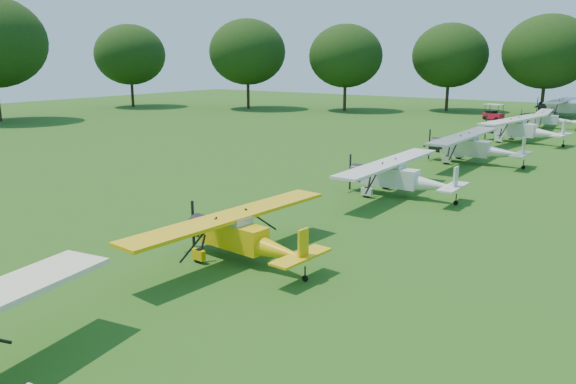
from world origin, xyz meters
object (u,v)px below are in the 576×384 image
at_px(aircraft_4, 473,146).
at_px(aircraft_7, 566,106).
at_px(aircraft_3, 399,175).
at_px(aircraft_5, 522,128).
at_px(golf_cart, 493,115).
at_px(aircraft_6, 548,118).
at_px(aircraft_2, 242,233).

height_order(aircraft_4, aircraft_7, aircraft_7).
bearing_deg(aircraft_3, aircraft_5, 88.21).
height_order(aircraft_3, golf_cart, aircraft_3).
bearing_deg(aircraft_5, aircraft_7, 100.48).
distance_m(aircraft_5, aircraft_6, 12.76).
relative_size(aircraft_4, golf_cart, 4.54).
xyz_separation_m(aircraft_2, aircraft_4, (0.75, 24.93, 0.20)).
relative_size(aircraft_4, aircraft_6, 1.19).
bearing_deg(aircraft_4, aircraft_2, -91.53).
height_order(aircraft_2, aircraft_5, aircraft_5).
bearing_deg(aircraft_6, aircraft_4, -96.25).
distance_m(aircraft_6, golf_cart, 8.91).
distance_m(aircraft_2, aircraft_5, 37.62).
relative_size(aircraft_3, aircraft_5, 0.89).
bearing_deg(aircraft_7, aircraft_4, -87.88).
bearing_deg(aircraft_4, aircraft_5, 88.46).
distance_m(aircraft_2, aircraft_6, 50.36).
height_order(aircraft_5, golf_cart, aircraft_5).
bearing_deg(aircraft_2, aircraft_4, 92.97).
xyz_separation_m(aircraft_4, aircraft_6, (0.12, 25.42, -0.22)).
xyz_separation_m(aircraft_5, aircraft_6, (-0.26, 12.75, -0.26)).
distance_m(aircraft_3, aircraft_5, 24.83).
bearing_deg(aircraft_7, aircraft_5, -86.80).
bearing_deg(aircraft_3, aircraft_6, 89.11).
height_order(aircraft_3, aircraft_6, aircraft_3).
relative_size(aircraft_2, aircraft_6, 1.02).
relative_size(aircraft_3, aircraft_7, 0.86).
distance_m(aircraft_5, aircraft_7, 26.29).
relative_size(aircraft_5, aircraft_7, 0.96).
bearing_deg(aircraft_4, aircraft_3, -91.01).
xyz_separation_m(aircraft_5, golf_cart, (-7.47, 17.96, -0.71)).
bearing_deg(aircraft_3, aircraft_7, 89.79).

